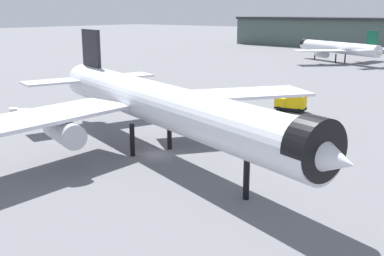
{
  "coord_description": "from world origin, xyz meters",
  "views": [
    {
      "loc": [
        38.91,
        -42.26,
        17.77
      ],
      "look_at": [
        7.78,
        -2.54,
        5.2
      ],
      "focal_mm": 43.87,
      "sensor_mm": 36.0,
      "label": 1
    }
  ],
  "objects_px": {
    "baggage_tug_wing": "(19,113)",
    "traffic_cone_near_nose": "(241,106)",
    "airliner_near_gate": "(159,105)",
    "service_truck_front": "(291,103)",
    "baggage_cart_trailing": "(100,104)",
    "airliner_far_taxiway": "(338,48)"
  },
  "relations": [
    {
      "from": "airliner_near_gate",
      "to": "traffic_cone_near_nose",
      "type": "distance_m",
      "value": 33.45
    },
    {
      "from": "airliner_far_taxiway",
      "to": "airliner_near_gate",
      "type": "bearing_deg",
      "value": 128.66
    },
    {
      "from": "baggage_tug_wing",
      "to": "baggage_cart_trailing",
      "type": "relative_size",
      "value": 1.25
    },
    {
      "from": "baggage_tug_wing",
      "to": "baggage_cart_trailing",
      "type": "height_order",
      "value": "baggage_tug_wing"
    },
    {
      "from": "airliner_near_gate",
      "to": "baggage_cart_trailing",
      "type": "xyz_separation_m",
      "value": [
        -28.42,
        14.97,
        -5.66
      ]
    },
    {
      "from": "baggage_tug_wing",
      "to": "airliner_near_gate",
      "type": "bearing_deg",
      "value": 121.13
    },
    {
      "from": "traffic_cone_near_nose",
      "to": "airliner_near_gate",
      "type": "bearing_deg",
      "value": -75.74
    },
    {
      "from": "airliner_near_gate",
      "to": "airliner_far_taxiway",
      "type": "relative_size",
      "value": 1.41
    },
    {
      "from": "airliner_far_taxiway",
      "to": "baggage_tug_wing",
      "type": "bearing_deg",
      "value": 113.19
    },
    {
      "from": "baggage_cart_trailing",
      "to": "traffic_cone_near_nose",
      "type": "xyz_separation_m",
      "value": [
        20.33,
        16.88,
        -0.58
      ]
    },
    {
      "from": "airliner_near_gate",
      "to": "baggage_cart_trailing",
      "type": "bearing_deg",
      "value": 170.24
    },
    {
      "from": "airliner_near_gate",
      "to": "baggage_tug_wing",
      "type": "height_order",
      "value": "airliner_near_gate"
    },
    {
      "from": "airliner_near_gate",
      "to": "traffic_cone_near_nose",
      "type": "height_order",
      "value": "airliner_near_gate"
    },
    {
      "from": "service_truck_front",
      "to": "baggage_cart_trailing",
      "type": "relative_size",
      "value": 2.04
    },
    {
      "from": "service_truck_front",
      "to": "traffic_cone_near_nose",
      "type": "xyz_separation_m",
      "value": [
        -8.65,
        -3.39,
        -1.2
      ]
    },
    {
      "from": "service_truck_front",
      "to": "baggage_cart_trailing",
      "type": "height_order",
      "value": "service_truck_front"
    },
    {
      "from": "baggage_tug_wing",
      "to": "airliner_far_taxiway",
      "type": "bearing_deg",
      "value": -150.61
    },
    {
      "from": "airliner_near_gate",
      "to": "traffic_cone_near_nose",
      "type": "relative_size",
      "value": 71.15
    },
    {
      "from": "baggage_tug_wing",
      "to": "traffic_cone_near_nose",
      "type": "height_order",
      "value": "baggage_tug_wing"
    },
    {
      "from": "traffic_cone_near_nose",
      "to": "baggage_cart_trailing",
      "type": "bearing_deg",
      "value": -140.3
    },
    {
      "from": "airliner_far_taxiway",
      "to": "service_truck_front",
      "type": "xyz_separation_m",
      "value": [
        25.5,
        -87.4,
        -3.59
      ]
    },
    {
      "from": "airliner_near_gate",
      "to": "service_truck_front",
      "type": "xyz_separation_m",
      "value": [
        0.55,
        35.24,
        -5.05
      ]
    }
  ]
}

